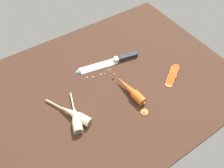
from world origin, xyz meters
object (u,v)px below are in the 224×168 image
object	(u,v)px
parsnip_front	(75,115)
parsnip_mid_left	(76,118)
carrot_slice_stack	(172,75)
chefs_knife	(106,63)
whole_carrot	(131,90)
carrot_slice_stray_near	(145,112)

from	to	relation	value
parsnip_front	parsnip_mid_left	bearing A→B (deg)	-101.09
carrot_slice_stack	parsnip_front	bearing A→B (deg)	172.72
chefs_knife	whole_carrot	distance (cm)	21.94
carrot_slice_stack	carrot_slice_stray_near	world-z (taller)	carrot_slice_stack
whole_carrot	carrot_slice_stack	size ratio (longest dim) A/B	1.81
chefs_knife	carrot_slice_stack	xyz separation A→B (cm)	(22.66, -25.33, 0.81)
whole_carrot	carrot_slice_stray_near	world-z (taller)	whole_carrot
whole_carrot	parsnip_front	distance (cm)	27.58
parsnip_front	carrot_slice_stray_near	bearing A→B (deg)	-28.70
parsnip_front	carrot_slice_stray_near	size ratio (longest dim) A/B	6.57
parsnip_mid_left	carrot_slice_stray_near	xyz separation A→B (cm)	(26.86, -12.84, -1.62)
carrot_slice_stack	carrot_slice_stray_near	xyz separation A→B (cm)	(-23.62, -8.12, -1.10)
carrot_slice_stack	carrot_slice_stray_near	size ratio (longest dim) A/B	3.62
parsnip_mid_left	carrot_slice_stray_near	size ratio (longest dim) A/B	5.86
parsnip_front	parsnip_mid_left	size ratio (longest dim) A/B	1.12
parsnip_mid_left	carrot_slice_stack	size ratio (longest dim) A/B	1.62
chefs_knife	parsnip_mid_left	world-z (taller)	parsnip_mid_left
chefs_knife	parsnip_front	world-z (taller)	parsnip_front
parsnip_front	carrot_slice_stack	distance (cm)	50.56
carrot_slice_stray_near	parsnip_mid_left	bearing A→B (deg)	154.45
chefs_knife	parsnip_mid_left	bearing A→B (deg)	-143.47
chefs_knife	parsnip_front	distance (cm)	33.40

